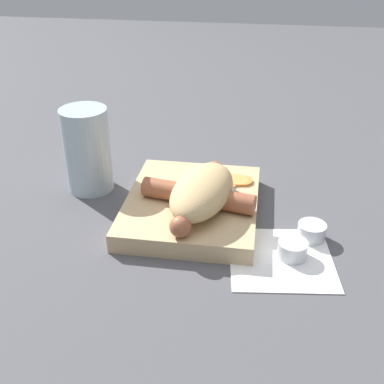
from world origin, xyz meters
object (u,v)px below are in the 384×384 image
(drink_glass, at_px, (87,150))
(condiment_cup_near, at_px, (292,251))
(food_tray, at_px, (192,206))
(sausage, at_px, (198,196))
(condiment_cup_far, at_px, (311,232))
(bread_roll, at_px, (202,191))

(drink_glass, bearing_deg, condiment_cup_near, 66.64)
(food_tray, relative_size, sausage, 1.19)
(sausage, bearing_deg, condiment_cup_far, 81.94)
(food_tray, height_order, sausage, sausage)
(bread_roll, height_order, drink_glass, drink_glass)
(condiment_cup_near, distance_m, drink_glass, 0.36)
(condiment_cup_far, distance_m, drink_glass, 0.38)
(condiment_cup_near, relative_size, drink_glass, 0.29)
(food_tray, height_order, condiment_cup_near, food_tray)
(sausage, relative_size, drink_glass, 1.41)
(condiment_cup_near, bearing_deg, bread_roll, -116.43)
(food_tray, distance_m, condiment_cup_near, 0.17)
(bread_roll, distance_m, condiment_cup_near, 0.15)
(sausage, distance_m, condiment_cup_far, 0.17)
(condiment_cup_near, height_order, drink_glass, drink_glass)
(sausage, xyz_separation_m, condiment_cup_far, (0.02, 0.17, -0.03))
(drink_glass, bearing_deg, sausage, 69.52)
(sausage, bearing_deg, food_tray, -147.10)
(bread_roll, bearing_deg, condiment_cup_near, 63.57)
(food_tray, bearing_deg, condiment_cup_far, 77.05)
(condiment_cup_near, relative_size, condiment_cup_far, 1.00)
(food_tray, xyz_separation_m, condiment_cup_near, (0.09, 0.15, -0.00))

